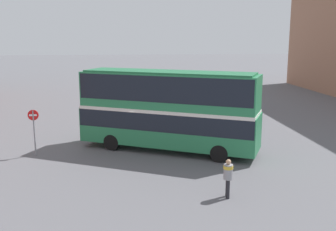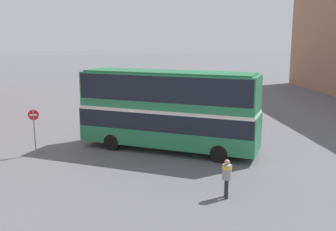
{
  "view_description": "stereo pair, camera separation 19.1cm",
  "coord_description": "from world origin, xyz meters",
  "px_view_note": "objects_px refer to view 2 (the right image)",
  "views": [
    {
      "loc": [
        -1.37,
        -23.21,
        6.71
      ],
      "look_at": [
        0.98,
        -0.82,
        2.12
      ],
      "focal_mm": 42.0,
      "sensor_mm": 36.0,
      "label": 1
    },
    {
      "loc": [
        -1.18,
        -23.23,
        6.71
      ],
      "look_at": [
        0.98,
        -0.82,
        2.12
      ],
      "focal_mm": 42.0,
      "sensor_mm": 36.0,
      "label": 2
    }
  ],
  "objects_px": {
    "pedestrian_foreground": "(227,174)",
    "parked_car_kerb_far": "(230,100)",
    "double_decker_bus": "(168,106)",
    "parked_car_kerb_near": "(178,93)",
    "no_entry_sign": "(34,125)"
  },
  "relations": [
    {
      "from": "double_decker_bus",
      "to": "no_entry_sign",
      "type": "relative_size",
      "value": 3.98
    },
    {
      "from": "double_decker_bus",
      "to": "parked_car_kerb_far",
      "type": "bearing_deg",
      "value": 88.64
    },
    {
      "from": "double_decker_bus",
      "to": "pedestrian_foreground",
      "type": "height_order",
      "value": "double_decker_bus"
    },
    {
      "from": "double_decker_bus",
      "to": "parked_car_kerb_near",
      "type": "bearing_deg",
      "value": 107.6
    },
    {
      "from": "pedestrian_foreground",
      "to": "parked_car_kerb_near",
      "type": "xyz_separation_m",
      "value": [
        1.11,
        25.54,
        -0.27
      ]
    },
    {
      "from": "parked_car_kerb_near",
      "to": "parked_car_kerb_far",
      "type": "relative_size",
      "value": 0.89
    },
    {
      "from": "parked_car_kerb_near",
      "to": "no_entry_sign",
      "type": "xyz_separation_m",
      "value": [
        -10.5,
        -18.59,
        1.0
      ]
    },
    {
      "from": "no_entry_sign",
      "to": "parked_car_kerb_near",
      "type": "bearing_deg",
      "value": 60.54
    },
    {
      "from": "parked_car_kerb_near",
      "to": "parked_car_kerb_far",
      "type": "bearing_deg",
      "value": -42.18
    },
    {
      "from": "pedestrian_foreground",
      "to": "parked_car_kerb_near",
      "type": "bearing_deg",
      "value": -83.11
    },
    {
      "from": "pedestrian_foreground",
      "to": "parked_car_kerb_far",
      "type": "relative_size",
      "value": 0.37
    },
    {
      "from": "double_decker_bus",
      "to": "parked_car_kerb_near",
      "type": "distance_m",
      "value": 18.7
    },
    {
      "from": "parked_car_kerb_near",
      "to": "parked_car_kerb_far",
      "type": "xyz_separation_m",
      "value": [
        4.42,
        -4.57,
        -0.03
      ]
    },
    {
      "from": "double_decker_bus",
      "to": "no_entry_sign",
      "type": "xyz_separation_m",
      "value": [
        -7.62,
        -0.21,
        -0.93
      ]
    },
    {
      "from": "pedestrian_foreground",
      "to": "parked_car_kerb_far",
      "type": "height_order",
      "value": "pedestrian_foreground"
    }
  ]
}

